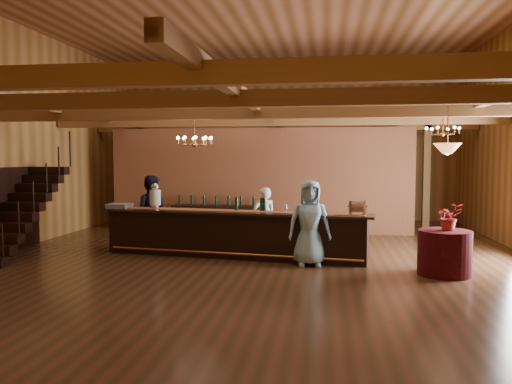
# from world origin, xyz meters

# --- Properties ---
(floor) EXTENTS (14.00, 14.00, 0.00)m
(floor) POSITION_xyz_m (0.00, 0.00, 0.00)
(floor) COLOR #4E2C1C
(floor) RESTS_ON ground
(ceiling) EXTENTS (14.00, 14.00, 0.00)m
(ceiling) POSITION_xyz_m (0.00, 0.00, 5.50)
(ceiling) COLOR #A66946
(ceiling) RESTS_ON wall_back
(wall_back) EXTENTS (12.00, 0.10, 5.50)m
(wall_back) POSITION_xyz_m (0.00, 7.00, 2.75)
(wall_back) COLOR #AF743B
(wall_back) RESTS_ON floor
(wall_front) EXTENTS (12.00, 0.10, 5.50)m
(wall_front) POSITION_xyz_m (0.00, -7.00, 2.75)
(wall_front) COLOR #AF743B
(wall_front) RESTS_ON floor
(wall_left) EXTENTS (0.10, 14.00, 5.50)m
(wall_left) POSITION_xyz_m (-6.00, 0.00, 2.75)
(wall_left) COLOR #AF743B
(wall_left) RESTS_ON floor
(beam_grid) EXTENTS (11.90, 13.90, 0.39)m
(beam_grid) POSITION_xyz_m (0.00, 0.51, 3.24)
(beam_grid) COLOR brown
(beam_grid) RESTS_ON wall_left
(support_posts) EXTENTS (9.20, 10.20, 3.20)m
(support_posts) POSITION_xyz_m (0.00, -0.50, 1.60)
(support_posts) COLOR brown
(support_posts) RESTS_ON floor
(partition_wall) EXTENTS (9.00, 0.18, 3.10)m
(partition_wall) POSITION_xyz_m (-0.50, 3.50, 1.55)
(partition_wall) COLOR brown
(partition_wall) RESTS_ON floor
(staircase) EXTENTS (1.00, 2.80, 2.00)m
(staircase) POSITION_xyz_m (-5.45, -0.74, 1.00)
(staircase) COLOR black
(staircase) RESTS_ON floor
(backroom_boxes) EXTENTS (4.10, 0.60, 1.10)m
(backroom_boxes) POSITION_xyz_m (-0.29, 5.50, 0.53)
(backroom_boxes) COLOR black
(backroom_boxes) RESTS_ON floor
(tasting_bar) EXTENTS (6.26, 1.60, 1.05)m
(tasting_bar) POSITION_xyz_m (-0.57, -0.26, 0.53)
(tasting_bar) COLOR black
(tasting_bar) RESTS_ON floor
(beverage_dispenser) EXTENTS (0.26, 0.26, 0.60)m
(beverage_dispenser) POSITION_xyz_m (-2.49, 0.05, 1.32)
(beverage_dispenser) COLOR silver
(beverage_dispenser) RESTS_ON tasting_bar
(glass_rack_tray) EXTENTS (0.50, 0.50, 0.10)m
(glass_rack_tray) POSITION_xyz_m (-3.38, 0.07, 1.09)
(glass_rack_tray) COLOR gray
(glass_rack_tray) RESTS_ON tasting_bar
(raffle_drum) EXTENTS (0.34, 0.24, 0.30)m
(raffle_drum) POSITION_xyz_m (2.14, -0.68, 1.21)
(raffle_drum) COLOR brown
(raffle_drum) RESTS_ON tasting_bar
(bar_bottle_0) EXTENTS (0.07, 0.07, 0.30)m
(bar_bottle_0) POSITION_xyz_m (-0.51, -0.15, 1.19)
(bar_bottle_0) COLOR black
(bar_bottle_0) RESTS_ON tasting_bar
(bar_bottle_1) EXTENTS (0.07, 0.07, 0.30)m
(bar_bottle_1) POSITION_xyz_m (0.08, -0.23, 1.19)
(bar_bottle_1) COLOR black
(bar_bottle_1) RESTS_ON tasting_bar
(bar_bottle_2) EXTENTS (0.07, 0.07, 0.30)m
(bar_bottle_2) POSITION_xyz_m (0.14, -0.24, 1.19)
(bar_bottle_2) COLOR black
(bar_bottle_2) RESTS_ON tasting_bar
(backbar_shelf) EXTENTS (2.99, 0.55, 0.84)m
(backbar_shelf) POSITION_xyz_m (-1.50, 3.00, 0.42)
(backbar_shelf) COLOR black
(backbar_shelf) RESTS_ON floor
(round_table) EXTENTS (0.99, 0.99, 0.86)m
(round_table) POSITION_xyz_m (3.73, -1.41, 0.43)
(round_table) COLOR #3E0D08
(round_table) RESTS_ON floor
(chandelier_left) EXTENTS (0.80, 0.80, 0.75)m
(chandelier_left) POSITION_xyz_m (-1.42, -0.36, 2.61)
(chandelier_left) COLOR #C07439
(chandelier_left) RESTS_ON beam_grid
(chandelier_right) EXTENTS (0.80, 0.80, 0.47)m
(chandelier_right) POSITION_xyz_m (4.27, 1.45, 2.88)
(chandelier_right) COLOR #C07439
(chandelier_right) RESTS_ON beam_grid
(pendant_lamp) EXTENTS (0.52, 0.52, 0.90)m
(pendant_lamp) POSITION_xyz_m (3.73, -1.41, 2.40)
(pendant_lamp) COLOR #C07439
(pendant_lamp) RESTS_ON beam_grid
(bartender) EXTENTS (0.66, 0.56, 1.53)m
(bartender) POSITION_xyz_m (0.05, 0.46, 0.77)
(bartender) COLOR white
(bartender) RESTS_ON floor
(staff_second) EXTENTS (1.00, 0.85, 1.79)m
(staff_second) POSITION_xyz_m (-2.81, 0.55, 0.90)
(staff_second) COLOR black
(staff_second) RESTS_ON floor
(guest) EXTENTS (0.93, 0.67, 1.78)m
(guest) POSITION_xyz_m (1.16, -0.94, 0.89)
(guest) COLOR #91CADE
(guest) RESTS_ON floor
(floor_plant) EXTENTS (0.91, 0.83, 1.33)m
(floor_plant) POSITION_xyz_m (1.19, 3.78, 0.67)
(floor_plant) COLOR #1D511D
(floor_plant) RESTS_ON floor
(table_flowers) EXTENTS (0.54, 0.50, 0.52)m
(table_flowers) POSITION_xyz_m (3.81, -1.39, 1.11)
(table_flowers) COLOR #BC2D34
(table_flowers) RESTS_ON round_table
(table_vase) EXTENTS (0.18, 0.18, 0.28)m
(table_vase) POSITION_xyz_m (3.82, -1.33, 1.00)
(table_vase) COLOR #C07439
(table_vase) RESTS_ON round_table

